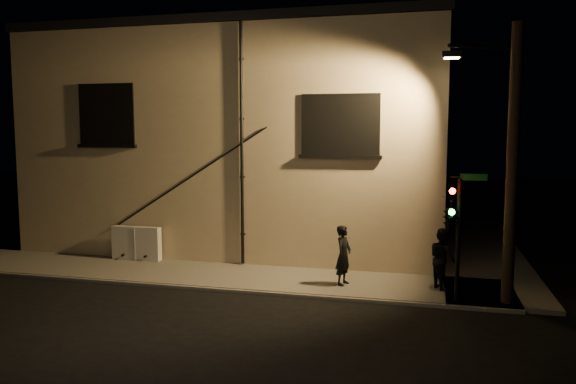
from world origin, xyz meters
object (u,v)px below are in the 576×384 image
(pedestrian_a, at_px, (343,255))
(pedestrian_b, at_px, (442,258))
(utility_cabinet, at_px, (137,243))
(traffic_signal, at_px, (451,216))
(streetlamp_pole, at_px, (509,160))

(pedestrian_a, bearing_deg, pedestrian_b, -68.19)
(utility_cabinet, height_order, traffic_signal, traffic_signal)
(utility_cabinet, distance_m, pedestrian_b, 10.77)
(pedestrian_b, bearing_deg, utility_cabinet, 56.13)
(pedestrian_a, xyz_separation_m, traffic_signal, (3.07, -1.02, 1.46))
(pedestrian_b, xyz_separation_m, traffic_signal, (0.16, -1.34, 1.47))
(streetlamp_pole, bearing_deg, utility_cabinet, 170.16)
(pedestrian_a, relative_size, traffic_signal, 0.52)
(pedestrian_a, relative_size, streetlamp_pole, 0.24)
(utility_cabinet, xyz_separation_m, streetlamp_pole, (12.32, -2.14, 3.28))
(pedestrian_a, height_order, pedestrian_b, pedestrian_a)
(utility_cabinet, bearing_deg, streetlamp_pole, -9.84)
(utility_cabinet, relative_size, streetlamp_pole, 0.24)
(utility_cabinet, relative_size, pedestrian_a, 1.01)
(utility_cabinet, height_order, streetlamp_pole, streetlamp_pole)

